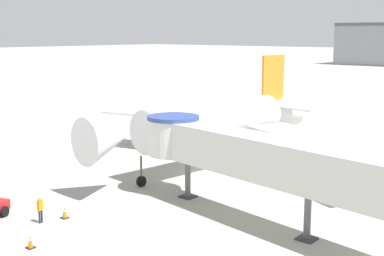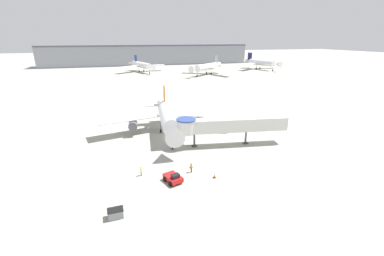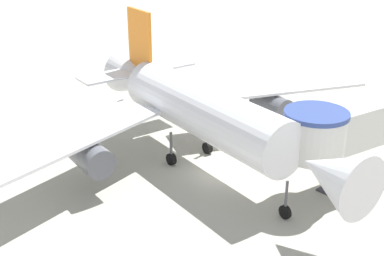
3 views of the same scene
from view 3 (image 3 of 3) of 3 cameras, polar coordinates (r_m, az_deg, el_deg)
ground_plane at (r=39.09m, az=2.64°, el=-4.80°), size 800.00×800.00×0.00m
main_airplane at (r=38.35m, az=0.93°, el=1.81°), size 34.08×25.99×10.33m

